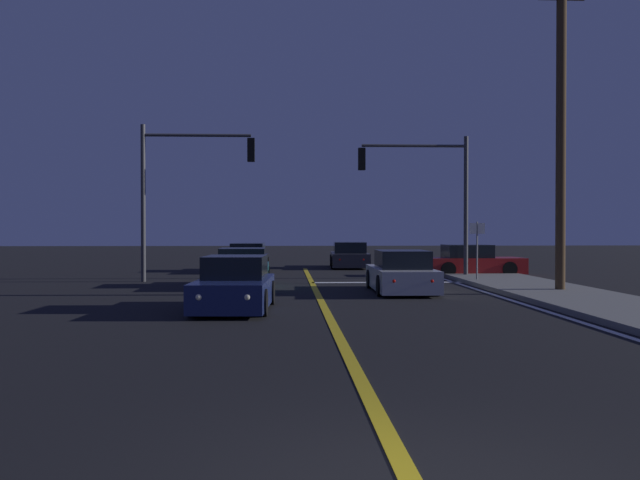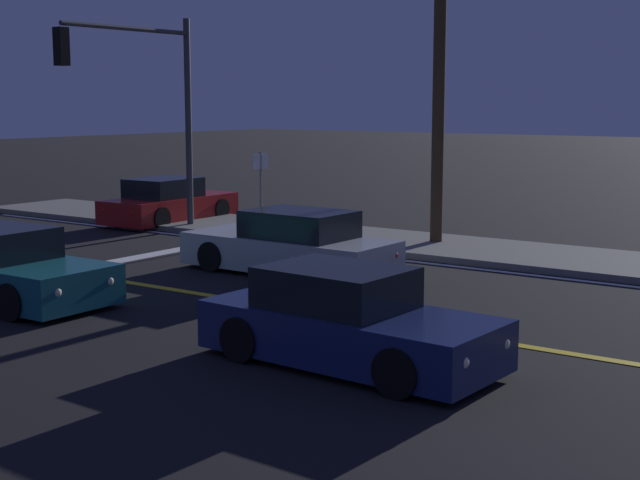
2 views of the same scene
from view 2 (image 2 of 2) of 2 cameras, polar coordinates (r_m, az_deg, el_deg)
name	(u,v)px [view 2 (image 2 of 2)]	position (r m, az deg, el deg)	size (l,w,h in m)	color
sidewalk_right	(633,266)	(20.83, 18.84, -1.56)	(3.20, 40.82, 0.15)	slate
lane_line_center	(490,341)	(14.20, 10.47, -6.16)	(0.20, 38.56, 0.01)	gold
lane_line_edge_right	(605,283)	(19.10, 17.25, -2.59)	(0.16, 38.56, 0.01)	white
stop_bar	(157,254)	(22.10, -10.06, -0.84)	(5.62, 0.50, 0.01)	white
car_parked_curb_red	(169,203)	(27.64, -9.37, 2.26)	(4.34, 2.01, 1.34)	maroon
car_side_waiting_teal	(2,270)	(17.52, -19.11, -1.75)	(1.98, 4.34, 1.34)	#195960
car_mid_block_navy	(347,323)	(12.65, 1.69, -5.16)	(1.97, 4.27, 1.34)	navy
car_far_approaching_silver	(291,246)	(19.28, -1.78, -0.36)	(1.92, 4.68, 1.34)	#B2B5BA
traffic_signal_near_right	(145,88)	(24.84, -10.81, 9.23)	(4.53, 0.28, 5.82)	#38383D
utility_pole_right	(440,22)	(22.74, 7.46, 13.28)	(1.72, 0.30, 10.54)	#42301E
street_sign_corner	(261,180)	(24.02, -3.70, 3.72)	(0.56, 0.09, 2.29)	slate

